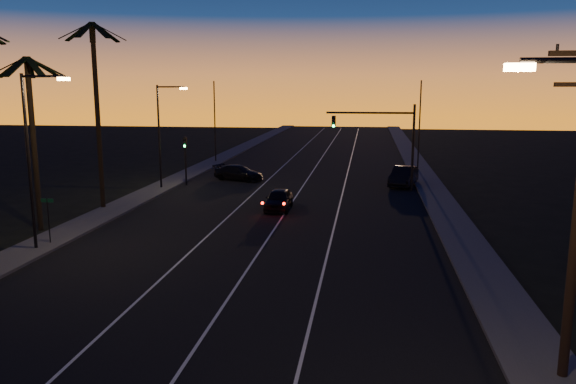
# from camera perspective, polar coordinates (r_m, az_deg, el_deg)

# --- Properties ---
(road) EXTENTS (20.00, 170.00, 0.01)m
(road) POSITION_cam_1_polar(r_m,az_deg,el_deg) (37.31, -1.17, -2.29)
(road) COLOR black
(road) RESTS_ON ground
(sidewalk_left) EXTENTS (2.40, 170.00, 0.16)m
(sidewalk_left) POSITION_cam_1_polar(r_m,az_deg,el_deg) (40.58, -16.98, -1.59)
(sidewalk_left) COLOR #3E3E3B
(sidewalk_left) RESTS_ON ground
(sidewalk_right) EXTENTS (2.40, 170.00, 0.16)m
(sidewalk_right) POSITION_cam_1_polar(r_m,az_deg,el_deg) (37.21, 16.13, -2.63)
(sidewalk_right) COLOR #3E3E3B
(sidewalk_right) RESTS_ON ground
(lane_stripe_left) EXTENTS (0.12, 160.00, 0.01)m
(lane_stripe_left) POSITION_cam_1_polar(r_m,az_deg,el_deg) (37.89, -5.65, -2.12)
(lane_stripe_left) COLOR silver
(lane_stripe_left) RESTS_ON road
(lane_stripe_mid) EXTENTS (0.12, 160.00, 0.01)m
(lane_stripe_mid) POSITION_cam_1_polar(r_m,az_deg,el_deg) (37.23, -0.41, -2.29)
(lane_stripe_mid) COLOR silver
(lane_stripe_mid) RESTS_ON road
(lane_stripe_right) EXTENTS (0.12, 160.00, 0.01)m
(lane_stripe_right) POSITION_cam_1_polar(r_m,az_deg,el_deg) (36.89, 4.98, -2.45)
(lane_stripe_right) COLOR silver
(lane_stripe_right) RESTS_ON road
(palm_mid) EXTENTS (4.25, 4.16, 10.03)m
(palm_mid) POSITION_cam_1_polar(r_m,az_deg,el_deg) (35.51, -24.56, 6.30)
(palm_mid) COLOR black
(palm_mid) RESTS_ON ground
(palm_far) EXTENTS (4.25, 4.16, 12.53)m
(palm_far) POSITION_cam_1_polar(r_m,az_deg,el_deg) (40.18, -18.87, 9.03)
(palm_far) COLOR black
(palm_far) RESTS_ON ground
(streetlight_left_near) EXTENTS (2.55, 0.26, 9.00)m
(streetlight_left_near) POSITION_cam_1_polar(r_m,az_deg,el_deg) (30.88, -24.47, 4.07)
(streetlight_left_near) COLOR black
(streetlight_left_near) RESTS_ON ground
(streetlight_left_far) EXTENTS (2.55, 0.26, 8.50)m
(streetlight_left_far) POSITION_cam_1_polar(r_m,az_deg,el_deg) (47.02, -12.63, 6.37)
(streetlight_left_far) COLOR black
(streetlight_left_far) RESTS_ON ground
(street_sign) EXTENTS (0.70, 0.06, 2.60)m
(street_sign) POSITION_cam_1_polar(r_m,az_deg,el_deg) (32.33, -23.18, -2.18)
(street_sign) COLOR black
(street_sign) RESTS_ON ground
(signal_mast) EXTENTS (7.10, 0.41, 7.00)m
(signal_mast) POSITION_cam_1_polar(r_m,az_deg,el_deg) (46.04, 9.69, 6.04)
(signal_mast) COLOR black
(signal_mast) RESTS_ON ground
(signal_post) EXTENTS (0.28, 0.37, 4.20)m
(signal_post) POSITION_cam_1_polar(r_m,az_deg,el_deg) (48.68, -10.40, 4.02)
(signal_post) COLOR black
(signal_post) RESTS_ON ground
(far_pole_left) EXTENTS (0.14, 0.14, 9.00)m
(far_pole_left) POSITION_cam_1_polar(r_m,az_deg,el_deg) (63.30, -7.45, 7.05)
(far_pole_left) COLOR black
(far_pole_left) RESTS_ON ground
(far_pole_right) EXTENTS (0.14, 0.14, 9.00)m
(far_pole_right) POSITION_cam_1_polar(r_m,az_deg,el_deg) (58.24, 13.21, 6.56)
(far_pole_right) COLOR black
(far_pole_right) RESTS_ON ground
(lead_car) EXTENTS (1.70, 4.64, 1.41)m
(lead_car) POSITION_cam_1_polar(r_m,az_deg,el_deg) (38.67, -0.95, -0.75)
(lead_car) COLOR black
(lead_car) RESTS_ON road
(right_car) EXTENTS (2.90, 5.25, 1.64)m
(right_car) POSITION_cam_1_polar(r_m,az_deg,el_deg) (48.92, 11.66, 1.58)
(right_car) COLOR black
(right_car) RESTS_ON road
(cross_car) EXTENTS (5.03, 3.31, 1.35)m
(cross_car) POSITION_cam_1_polar(r_m,az_deg,el_deg) (51.07, -5.04, 1.96)
(cross_car) COLOR black
(cross_car) RESTS_ON road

